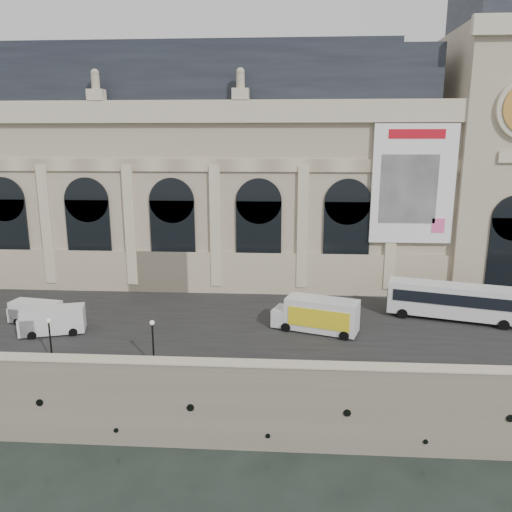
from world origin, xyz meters
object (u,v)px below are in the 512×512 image
Objects in this scene: van_b at (33,312)px; box_truck at (317,315)px; van_c at (50,321)px; lamp_left at (50,341)px; bus_right at (452,300)px; lamp_right at (153,343)px.

van_b is 0.63× the size of box_truck.
van_b is at bearing 179.14° from box_truck.
lamp_left is at bearing -63.39° from van_c.
van_b is 1.39× the size of lamp_left.
bus_right is 14.29m from box_truck.
lamp_right is (14.40, -8.68, 0.76)m from van_b.
van_b is (-41.63, -3.53, -0.91)m from bus_right.
van_b is at bearing 137.60° from van_c.
van_b is at bearing 148.93° from lamp_right.
van_b is 27.91m from box_truck.
van_c is 25.05m from box_truck.
box_truck reaches higher than van_b.
lamp_right reaches higher than lamp_left.
lamp_right is (-27.24, -12.21, -0.15)m from bus_right.
box_truck is at bearing 20.68° from lamp_left.
lamp_left is (-21.94, -8.28, 0.27)m from box_truck.
van_c is at bearing -42.40° from van_b.
van_c is at bearing 152.42° from lamp_right.
lamp_right reaches higher than van_c.
bus_right reaches higher than box_truck.
bus_right is at bearing 16.06° from box_truck.
lamp_left is at bearing -161.07° from bus_right.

